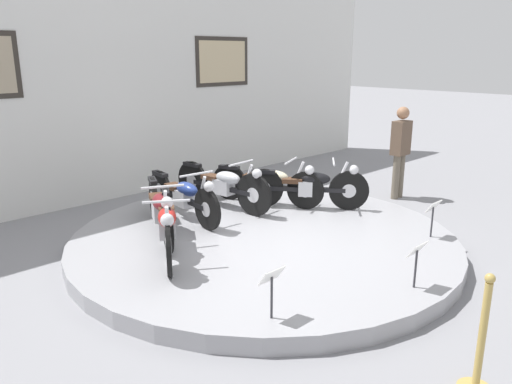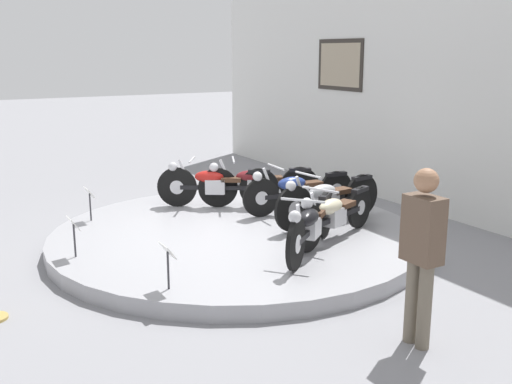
{
  "view_description": "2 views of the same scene",
  "coord_description": "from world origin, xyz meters",
  "px_view_note": "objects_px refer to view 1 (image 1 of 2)",
  "views": [
    {
      "loc": [
        -4.58,
        -4.59,
        2.61
      ],
      "look_at": [
        0.07,
        0.22,
        0.74
      ],
      "focal_mm": 35.0,
      "sensor_mm": 36.0,
      "label": 1
    },
    {
      "loc": [
        7.24,
        -3.88,
        2.69
      ],
      "look_at": [
        0.22,
        0.19,
        0.78
      ],
      "focal_mm": 42.0,
      "sensor_mm": 36.0,
      "label": 2
    }
  ],
  "objects_px": {
    "motorcycle_red": "(167,224)",
    "info_placard_front_right": "(433,211)",
    "motorcycle_cream": "(269,182)",
    "visitor_standing": "(400,147)",
    "motorcycle_blue": "(184,195)",
    "info_placard_front_left": "(272,282)",
    "motorcycle_maroon": "(160,208)",
    "stanchion_post_left_of_entry": "(480,353)",
    "motorcycle_silver": "(224,184)",
    "motorcycle_black": "(309,185)",
    "info_placard_front_centre": "(417,255)"
  },
  "relations": [
    {
      "from": "motorcycle_red",
      "to": "info_placard_front_centre",
      "type": "xyz_separation_m",
      "value": [
        1.34,
        -2.61,
        -0.02
      ]
    },
    {
      "from": "motorcycle_blue",
      "to": "motorcycle_black",
      "type": "height_order",
      "value": "motorcycle_black"
    },
    {
      "from": "motorcycle_silver",
      "to": "visitor_standing",
      "type": "bearing_deg",
      "value": -22.29
    },
    {
      "from": "motorcycle_blue",
      "to": "info_placard_front_left",
      "type": "distance_m",
      "value": 3.18
    },
    {
      "from": "motorcycle_cream",
      "to": "info_placard_front_left",
      "type": "xyz_separation_m",
      "value": [
        -2.6,
        -2.6,
        -0.0
      ]
    },
    {
      "from": "stanchion_post_left_of_entry",
      "to": "motorcycle_silver",
      "type": "bearing_deg",
      "value": 73.96
    },
    {
      "from": "info_placard_front_left",
      "to": "info_placard_front_right",
      "type": "relative_size",
      "value": 1.0
    },
    {
      "from": "info_placard_front_centre",
      "to": "info_placard_front_left",
      "type": "bearing_deg",
      "value": 158.51
    },
    {
      "from": "motorcycle_cream",
      "to": "motorcycle_blue",
      "type": "bearing_deg",
      "value": 165.81
    },
    {
      "from": "info_placard_front_centre",
      "to": "info_placard_front_right",
      "type": "relative_size",
      "value": 1.0
    },
    {
      "from": "motorcycle_red",
      "to": "motorcycle_black",
      "type": "relative_size",
      "value": 1.08
    },
    {
      "from": "motorcycle_cream",
      "to": "motorcycle_black",
      "type": "relative_size",
      "value": 1.17
    },
    {
      "from": "motorcycle_red",
      "to": "info_placard_front_right",
      "type": "bearing_deg",
      "value": -34.62
    },
    {
      "from": "motorcycle_maroon",
      "to": "visitor_standing",
      "type": "distance_m",
      "value": 4.68
    },
    {
      "from": "motorcycle_silver",
      "to": "info_placard_front_centre",
      "type": "distance_m",
      "value": 3.6
    },
    {
      "from": "motorcycle_maroon",
      "to": "visitor_standing",
      "type": "xyz_separation_m",
      "value": [
        4.57,
        -0.92,
        0.37
      ]
    },
    {
      "from": "motorcycle_cream",
      "to": "info_placard_front_right",
      "type": "xyz_separation_m",
      "value": [
        0.51,
        -2.6,
        -0.0
      ]
    },
    {
      "from": "info_placard_front_left",
      "to": "stanchion_post_left_of_entry",
      "type": "bearing_deg",
      "value": -70.31
    },
    {
      "from": "motorcycle_maroon",
      "to": "info_placard_front_right",
      "type": "distance_m",
      "value": 3.68
    },
    {
      "from": "motorcycle_blue",
      "to": "visitor_standing",
      "type": "relative_size",
      "value": 1.15
    },
    {
      "from": "motorcycle_silver",
      "to": "motorcycle_cream",
      "type": "xyz_separation_m",
      "value": [
        0.65,
        -0.37,
        -0.02
      ]
    },
    {
      "from": "info_placard_front_right",
      "to": "visitor_standing",
      "type": "bearing_deg",
      "value": 40.4
    },
    {
      "from": "motorcycle_red",
      "to": "info_placard_front_right",
      "type": "distance_m",
      "value": 3.52
    },
    {
      "from": "info_placard_front_centre",
      "to": "info_placard_front_right",
      "type": "bearing_deg",
      "value": 21.49
    },
    {
      "from": "motorcycle_silver",
      "to": "info_placard_front_left",
      "type": "relative_size",
      "value": 3.92
    },
    {
      "from": "visitor_standing",
      "to": "motorcycle_blue",
      "type": "bearing_deg",
      "value": 161.88
    },
    {
      "from": "motorcycle_silver",
      "to": "stanchion_post_left_of_entry",
      "type": "relative_size",
      "value": 1.96
    },
    {
      "from": "motorcycle_maroon",
      "to": "stanchion_post_left_of_entry",
      "type": "height_order",
      "value": "stanchion_post_left_of_entry"
    },
    {
      "from": "motorcycle_blue",
      "to": "info_placard_front_left",
      "type": "height_order",
      "value": "motorcycle_blue"
    },
    {
      "from": "info_placard_front_right",
      "to": "motorcycle_black",
      "type": "bearing_deg",
      "value": 95.88
    },
    {
      "from": "motorcycle_cream",
      "to": "motorcycle_silver",
      "type": "bearing_deg",
      "value": 150.72
    },
    {
      "from": "motorcycle_black",
      "to": "visitor_standing",
      "type": "distance_m",
      "value": 2.24
    },
    {
      "from": "motorcycle_maroon",
      "to": "motorcycle_cream",
      "type": "bearing_deg",
      "value": -0.09
    },
    {
      "from": "motorcycle_red",
      "to": "motorcycle_maroon",
      "type": "bearing_deg",
      "value": 63.86
    },
    {
      "from": "motorcycle_maroon",
      "to": "stanchion_post_left_of_entry",
      "type": "distance_m",
      "value": 4.3
    },
    {
      "from": "motorcycle_maroon",
      "to": "motorcycle_blue",
      "type": "height_order",
      "value": "motorcycle_maroon"
    },
    {
      "from": "motorcycle_red",
      "to": "motorcycle_cream",
      "type": "height_order",
      "value": "motorcycle_red"
    },
    {
      "from": "motorcycle_maroon",
      "to": "info_placard_front_right",
      "type": "height_order",
      "value": "motorcycle_maroon"
    },
    {
      "from": "motorcycle_silver",
      "to": "motorcycle_cream",
      "type": "bearing_deg",
      "value": -29.28
    },
    {
      "from": "motorcycle_cream",
      "to": "stanchion_post_left_of_entry",
      "type": "relative_size",
      "value": 1.79
    },
    {
      "from": "motorcycle_red",
      "to": "motorcycle_black",
      "type": "xyz_separation_m",
      "value": [
        2.69,
        0.0,
        -0.01
      ]
    },
    {
      "from": "info_placard_front_left",
      "to": "info_placard_front_centre",
      "type": "distance_m",
      "value": 1.67
    },
    {
      "from": "motorcycle_red",
      "to": "info_placard_front_centre",
      "type": "distance_m",
      "value": 2.93
    },
    {
      "from": "motorcycle_cream",
      "to": "motorcycle_red",
      "type": "bearing_deg",
      "value": -165.85
    },
    {
      "from": "motorcycle_blue",
      "to": "visitor_standing",
      "type": "bearing_deg",
      "value": -18.12
    },
    {
      "from": "motorcycle_maroon",
      "to": "visitor_standing",
      "type": "bearing_deg",
      "value": -11.4
    },
    {
      "from": "motorcycle_maroon",
      "to": "motorcycle_cream",
      "type": "distance_m",
      "value": 2.09
    },
    {
      "from": "motorcycle_red",
      "to": "motorcycle_silver",
      "type": "distance_m",
      "value": 1.98
    },
    {
      "from": "motorcycle_red",
      "to": "motorcycle_silver",
      "type": "relative_size",
      "value": 0.85
    },
    {
      "from": "stanchion_post_left_of_entry",
      "to": "motorcycle_red",
      "type": "bearing_deg",
      "value": 96.11
    }
  ]
}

